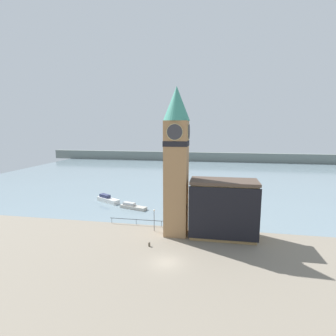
{
  "coord_description": "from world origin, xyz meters",
  "views": [
    {
      "loc": [
        6.34,
        -33.93,
        18.89
      ],
      "look_at": [
        -1.08,
        7.65,
        12.3
      ],
      "focal_mm": 28.0,
      "sensor_mm": 36.0,
      "label": 1
    }
  ],
  "objects_px": {
    "boat_far": "(108,199)",
    "mooring_bollard_near": "(149,244)",
    "boat_near": "(132,206)",
    "pier_building": "(223,209)",
    "clock_tower": "(176,158)",
    "lamp_post": "(154,216)"
  },
  "relations": [
    {
      "from": "boat_far",
      "to": "mooring_bollard_near",
      "type": "relative_size",
      "value": 9.72
    },
    {
      "from": "boat_near",
      "to": "pier_building",
      "type": "bearing_deg",
      "value": -14.59
    },
    {
      "from": "pier_building",
      "to": "boat_near",
      "type": "distance_m",
      "value": 24.44
    },
    {
      "from": "boat_far",
      "to": "mooring_bollard_near",
      "type": "xyz_separation_m",
      "value": [
        16.65,
        -22.61,
        -0.31
      ]
    },
    {
      "from": "clock_tower",
      "to": "mooring_bollard_near",
      "type": "bearing_deg",
      "value": -121.36
    },
    {
      "from": "mooring_bollard_near",
      "to": "lamp_post",
      "type": "relative_size",
      "value": 0.17
    },
    {
      "from": "boat_far",
      "to": "mooring_bollard_near",
      "type": "bearing_deg",
      "value": -24.43
    },
    {
      "from": "clock_tower",
      "to": "boat_near",
      "type": "xyz_separation_m",
      "value": [
        -12.24,
        12.81,
        -13.11
      ]
    },
    {
      "from": "pier_building",
      "to": "boat_near",
      "type": "height_order",
      "value": "pier_building"
    },
    {
      "from": "pier_building",
      "to": "boat_far",
      "type": "xyz_separation_m",
      "value": [
        -28.29,
        16.76,
        -4.35
      ]
    },
    {
      "from": "pier_building",
      "to": "mooring_bollard_near",
      "type": "xyz_separation_m",
      "value": [
        -11.64,
        -5.86,
        -4.67
      ]
    },
    {
      "from": "mooring_bollard_near",
      "to": "pier_building",
      "type": "bearing_deg",
      "value": 26.7
    },
    {
      "from": "boat_far",
      "to": "clock_tower",
      "type": "bearing_deg",
      "value": -10.73
    },
    {
      "from": "lamp_post",
      "to": "mooring_bollard_near",
      "type": "bearing_deg",
      "value": -84.27
    },
    {
      "from": "pier_building",
      "to": "mooring_bollard_near",
      "type": "height_order",
      "value": "pier_building"
    },
    {
      "from": "pier_building",
      "to": "lamp_post",
      "type": "xyz_separation_m",
      "value": [
        -12.27,
        0.4,
        -2.18
      ]
    },
    {
      "from": "boat_far",
      "to": "lamp_post",
      "type": "distance_m",
      "value": 23.0
    },
    {
      "from": "pier_building",
      "to": "lamp_post",
      "type": "height_order",
      "value": "pier_building"
    },
    {
      "from": "lamp_post",
      "to": "boat_near",
      "type": "bearing_deg",
      "value": 123.41
    },
    {
      "from": "boat_near",
      "to": "boat_far",
      "type": "bearing_deg",
      "value": 170.13
    },
    {
      "from": "pier_building",
      "to": "boat_far",
      "type": "bearing_deg",
      "value": 149.36
    },
    {
      "from": "clock_tower",
      "to": "boat_far",
      "type": "height_order",
      "value": "clock_tower"
    }
  ]
}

